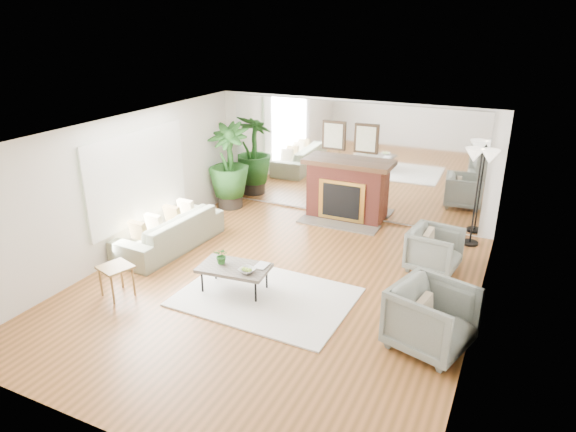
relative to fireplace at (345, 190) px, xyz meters
The scene contains 18 objects.
ground 3.33m from the fireplace, 90.00° to the right, with size 7.00×7.00×0.00m, color brown.
wall_left 4.46m from the fireplace, 132.54° to the right, with size 0.02×7.00×2.50m, color silver.
wall_right 4.46m from the fireplace, 47.46° to the right, with size 0.02×7.00×2.50m, color silver.
wall_back 0.63m from the fireplace, 90.00° to the left, with size 6.00×0.02×2.50m, color silver.
mirror_panel 0.63m from the fireplace, 90.00° to the left, with size 5.40×0.04×2.40m, color silver.
window_panel 4.17m from the fireplace, 135.99° to the right, with size 0.04×2.40×1.50m, color #B2E09E.
fireplace is the anchor object (origin of this frame).
area_rug 3.67m from the fireplace, 89.62° to the right, with size 2.60×1.85×0.03m, color white.
coffee_table 3.69m from the fireplace, 97.97° to the right, with size 1.14×0.74×0.43m.
sofa 3.69m from the fireplace, 131.75° to the right, with size 2.24×0.88×0.66m, color gray.
armchair_back 2.68m from the fireplace, 35.60° to the right, with size 0.80×0.82×0.75m, color gray.
armchair_front 4.59m from the fireplace, 56.32° to the right, with size 0.94×0.97×0.88m, color gray.
side_table 5.00m from the fireplace, 114.58° to the right, with size 0.56×0.56×0.51m.
potted_ficus 2.65m from the fireplace, behind, with size 1.02×1.02×1.91m.
floor_lamp 2.77m from the fireplace, ahead, with size 0.60×0.33×1.85m.
tabletop_plant 3.71m from the fireplace, 101.45° to the right, with size 0.24×0.21×0.27m, color #295E22.
fruit_bowl 3.73m from the fireplace, 93.64° to the right, with size 0.24×0.24×0.06m, color olive.
book 3.46m from the fireplace, 93.69° to the right, with size 0.19×0.26×0.02m, color olive.
Camera 1 is at (3.31, -6.46, 4.06)m, focal length 32.00 mm.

